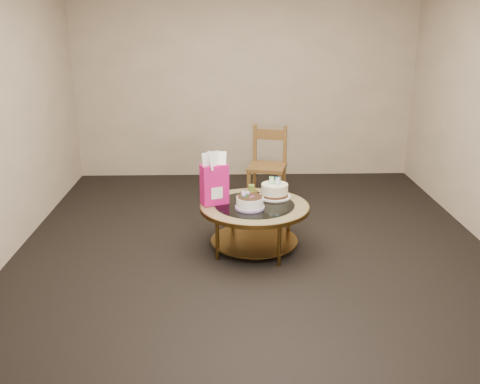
{
  "coord_description": "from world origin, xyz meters",
  "views": [
    {
      "loc": [
        -0.27,
        -4.64,
        2.14
      ],
      "look_at": [
        -0.13,
        0.02,
        0.57
      ],
      "focal_mm": 40.0,
      "sensor_mm": 36.0,
      "label": 1
    }
  ],
  "objects_px": {
    "cream_cake": "(275,191)",
    "gift_bag": "(214,179)",
    "decorated_cake": "(250,203)",
    "coffee_table": "(255,212)",
    "dining_chair": "(268,165)"
  },
  "relations": [
    {
      "from": "cream_cake",
      "to": "decorated_cake",
      "type": "bearing_deg",
      "value": -111.47
    },
    {
      "from": "coffee_table",
      "to": "decorated_cake",
      "type": "distance_m",
      "value": 0.17
    },
    {
      "from": "decorated_cake",
      "to": "gift_bag",
      "type": "xyz_separation_m",
      "value": [
        -0.32,
        0.14,
        0.19
      ]
    },
    {
      "from": "gift_bag",
      "to": "dining_chair",
      "type": "height_order",
      "value": "gift_bag"
    },
    {
      "from": "coffee_table",
      "to": "decorated_cake",
      "type": "height_order",
      "value": "decorated_cake"
    },
    {
      "from": "decorated_cake",
      "to": "dining_chair",
      "type": "bearing_deg",
      "value": 79.14
    },
    {
      "from": "decorated_cake",
      "to": "gift_bag",
      "type": "bearing_deg",
      "value": 156.49
    },
    {
      "from": "decorated_cake",
      "to": "gift_bag",
      "type": "distance_m",
      "value": 0.4
    },
    {
      "from": "cream_cake",
      "to": "gift_bag",
      "type": "height_order",
      "value": "gift_bag"
    },
    {
      "from": "coffee_table",
      "to": "gift_bag",
      "type": "bearing_deg",
      "value": 173.88
    },
    {
      "from": "gift_bag",
      "to": "cream_cake",
      "type": "bearing_deg",
      "value": -5.31
    },
    {
      "from": "cream_cake",
      "to": "dining_chair",
      "type": "bearing_deg",
      "value": 107.04
    },
    {
      "from": "coffee_table",
      "to": "dining_chair",
      "type": "xyz_separation_m",
      "value": [
        0.22,
        1.33,
        0.08
      ]
    },
    {
      "from": "cream_cake",
      "to": "dining_chair",
      "type": "height_order",
      "value": "dining_chair"
    },
    {
      "from": "dining_chair",
      "to": "decorated_cake",
      "type": "bearing_deg",
      "value": -87.03
    }
  ]
}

